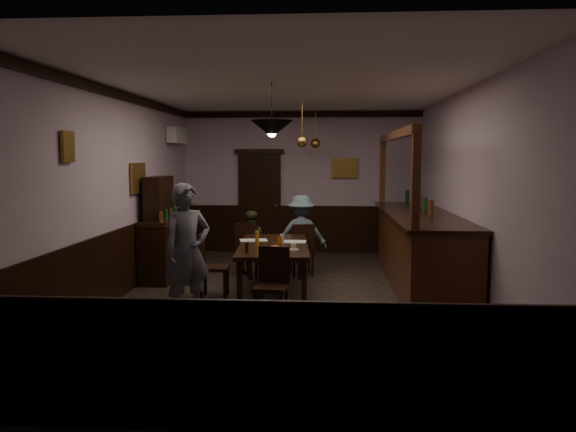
# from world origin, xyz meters

# --- Properties ---
(room) EXTENTS (5.01, 8.01, 3.01)m
(room) POSITION_xyz_m (0.00, 0.00, 1.50)
(room) COLOR #2D2621
(room) RESTS_ON ground
(dining_table) EXTENTS (1.15, 2.26, 0.75)m
(dining_table) POSITION_xyz_m (-0.25, 0.24, 0.69)
(dining_table) COLOR black
(dining_table) RESTS_ON ground
(chair_far_left) EXTENTS (0.45, 0.45, 0.92)m
(chair_far_left) POSITION_xyz_m (-0.81, 1.48, 0.51)
(chair_far_left) COLOR black
(chair_far_left) RESTS_ON ground
(chair_far_right) EXTENTS (0.47, 0.47, 0.91)m
(chair_far_right) POSITION_xyz_m (0.12, 1.55, 0.50)
(chair_far_right) COLOR black
(chair_far_right) RESTS_ON ground
(chair_near) EXTENTS (0.44, 0.44, 0.91)m
(chair_near) POSITION_xyz_m (-0.15, -1.08, 0.50)
(chair_near) COLOR black
(chair_near) RESTS_ON ground
(chair_side) EXTENTS (0.43, 0.43, 0.94)m
(chair_side) POSITION_xyz_m (-1.16, -0.02, 0.51)
(chair_side) COLOR black
(chair_side) RESTS_ON ground
(person_standing) EXTENTS (0.74, 0.72, 1.71)m
(person_standing) POSITION_xyz_m (-1.21, -1.08, 0.86)
(person_standing) COLOR slate
(person_standing) RESTS_ON ground
(person_seated_left) EXTENTS (0.60, 0.50, 1.10)m
(person_seated_left) POSITION_xyz_m (-0.81, 1.76, 0.55)
(person_seated_left) COLOR #404428
(person_seated_left) RESTS_ON ground
(person_seated_right) EXTENTS (0.91, 0.56, 1.37)m
(person_seated_right) POSITION_xyz_m (0.09, 1.82, 0.69)
(person_seated_right) COLOR slate
(person_seated_right) RESTS_ON ground
(newspaper_left) EXTENTS (0.47, 0.38, 0.01)m
(newspaper_left) POSITION_xyz_m (-0.60, 0.60, 0.75)
(newspaper_left) COLOR silver
(newspaper_left) RESTS_ON dining_table
(newspaper_right) EXTENTS (0.43, 0.31, 0.01)m
(newspaper_right) POSITION_xyz_m (0.00, 0.50, 0.75)
(newspaper_right) COLOR silver
(newspaper_right) RESTS_ON dining_table
(napkin) EXTENTS (0.16, 0.16, 0.00)m
(napkin) POSITION_xyz_m (-0.30, -0.03, 0.75)
(napkin) COLOR #EFF85B
(napkin) RESTS_ON dining_table
(saucer) EXTENTS (0.15, 0.15, 0.01)m
(saucer) POSITION_xyz_m (0.07, -0.25, 0.76)
(saucer) COLOR white
(saucer) RESTS_ON dining_table
(coffee_cup) EXTENTS (0.09, 0.09, 0.07)m
(coffee_cup) POSITION_xyz_m (0.07, -0.26, 0.80)
(coffee_cup) COLOR white
(coffee_cup) RESTS_ON saucer
(pastry_plate) EXTENTS (0.22, 0.22, 0.01)m
(pastry_plate) POSITION_xyz_m (-0.30, -0.30, 0.76)
(pastry_plate) COLOR white
(pastry_plate) RESTS_ON dining_table
(pastry_ring_a) EXTENTS (0.13, 0.13, 0.04)m
(pastry_ring_a) POSITION_xyz_m (-0.28, -0.32, 0.79)
(pastry_ring_a) COLOR #C68C47
(pastry_ring_a) RESTS_ON pastry_plate
(pastry_ring_b) EXTENTS (0.13, 0.13, 0.04)m
(pastry_ring_b) POSITION_xyz_m (-0.19, -0.25, 0.79)
(pastry_ring_b) COLOR #C68C47
(pastry_ring_b) RESTS_ON pastry_plate
(soda_can) EXTENTS (0.07, 0.07, 0.12)m
(soda_can) POSITION_xyz_m (-0.16, 0.20, 0.81)
(soda_can) COLOR orange
(soda_can) RESTS_ON dining_table
(beer_glass) EXTENTS (0.06, 0.06, 0.20)m
(beer_glass) POSITION_xyz_m (-0.50, 0.23, 0.85)
(beer_glass) COLOR #BF721E
(beer_glass) RESTS_ON dining_table
(water_glass) EXTENTS (0.06, 0.06, 0.15)m
(water_glass) POSITION_xyz_m (-0.13, 0.26, 0.82)
(water_glass) COLOR silver
(water_glass) RESTS_ON dining_table
(pepper_mill) EXTENTS (0.04, 0.04, 0.14)m
(pepper_mill) POSITION_xyz_m (-0.55, -0.50, 0.82)
(pepper_mill) COLOR black
(pepper_mill) RESTS_ON dining_table
(sideboard) EXTENTS (0.46, 1.30, 1.71)m
(sideboard) POSITION_xyz_m (-2.21, 1.17, 0.69)
(sideboard) COLOR black
(sideboard) RESTS_ON ground
(bar_counter) EXTENTS (1.01, 4.34, 2.43)m
(bar_counter) POSITION_xyz_m (1.99, 0.95, 0.61)
(bar_counter) COLOR #432211
(bar_counter) RESTS_ON ground
(door_back) EXTENTS (0.90, 0.06, 2.10)m
(door_back) POSITION_xyz_m (-0.90, 3.95, 1.05)
(door_back) COLOR black
(door_back) RESTS_ON ground
(ac_unit) EXTENTS (0.20, 0.85, 0.30)m
(ac_unit) POSITION_xyz_m (-2.38, 2.90, 2.45)
(ac_unit) COLOR white
(ac_unit) RESTS_ON ground
(picture_left_small) EXTENTS (0.04, 0.28, 0.36)m
(picture_left_small) POSITION_xyz_m (-2.46, -1.60, 2.15)
(picture_left_small) COLOR olive
(picture_left_small) RESTS_ON ground
(picture_left_large) EXTENTS (0.04, 0.62, 0.48)m
(picture_left_large) POSITION_xyz_m (-2.46, 0.80, 1.70)
(picture_left_large) COLOR olive
(picture_left_large) RESTS_ON ground
(picture_back) EXTENTS (0.55, 0.04, 0.42)m
(picture_back) POSITION_xyz_m (0.90, 3.96, 1.80)
(picture_back) COLOR olive
(picture_back) RESTS_ON ground
(pendant_iron) EXTENTS (0.56, 0.56, 0.71)m
(pendant_iron) POSITION_xyz_m (-0.20, -0.56, 2.40)
(pendant_iron) COLOR black
(pendant_iron) RESTS_ON ground
(pendant_brass_mid) EXTENTS (0.20, 0.20, 0.81)m
(pendant_brass_mid) POSITION_xyz_m (0.10, 1.72, 2.30)
(pendant_brass_mid) COLOR #BF8C3F
(pendant_brass_mid) RESTS_ON ground
(pendant_brass_far) EXTENTS (0.20, 0.20, 0.81)m
(pendant_brass_far) POSITION_xyz_m (0.30, 3.24, 2.30)
(pendant_brass_far) COLOR #BF8C3F
(pendant_brass_far) RESTS_ON ground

